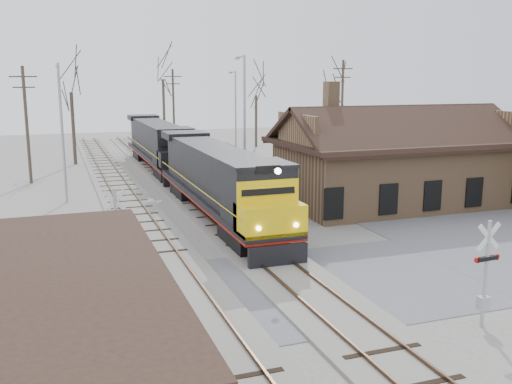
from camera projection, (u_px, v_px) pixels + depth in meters
ground at (301, 287)px, 22.53m from camera, size 140.00×140.00×0.00m
road at (301, 286)px, 22.53m from camera, size 60.00×9.00×0.03m
track_main at (205, 206)px, 36.38m from camera, size 3.40×90.00×0.24m
track_siding at (134, 212)px, 34.91m from camera, size 3.40×90.00×0.24m
depot at (395, 167)px, 37.09m from camera, size 15.20×9.31×7.90m
locomotive_lead at (219, 181)px, 32.80m from camera, size 2.92×19.56×4.34m
locomotive_trailing at (159, 144)px, 51.13m from camera, size 2.92×19.56×4.11m
crossbuck_near at (485, 277)px, 18.62m from camera, size 1.04×0.27×3.62m
crossbuck_far at (116, 232)px, 24.08m from camera, size 1.03×0.27×3.60m
streetlight_a at (62, 126)px, 36.91m from camera, size 0.25×2.04×9.05m
streetlight_b at (244, 117)px, 40.52m from camera, size 0.25×2.04×9.69m
streetlight_c at (235, 110)px, 56.92m from camera, size 0.25×2.04×8.81m
utility_pole_a at (27, 123)px, 43.79m from camera, size 2.00×0.24×9.02m
utility_pole_b at (174, 109)px, 63.53m from camera, size 2.00×0.24×9.09m
utility_pole_c at (342, 110)px, 54.12m from camera, size 2.00×0.24×9.78m
tree_b at (70, 80)px, 52.98m from camera, size 4.54×4.54×11.13m
tree_c at (163, 68)px, 68.38m from camera, size 5.32×5.32×13.04m
tree_d at (256, 87)px, 67.30m from camera, size 4.08×4.08×9.99m
tree_e at (335, 83)px, 60.30m from camera, size 4.38×4.38×10.73m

